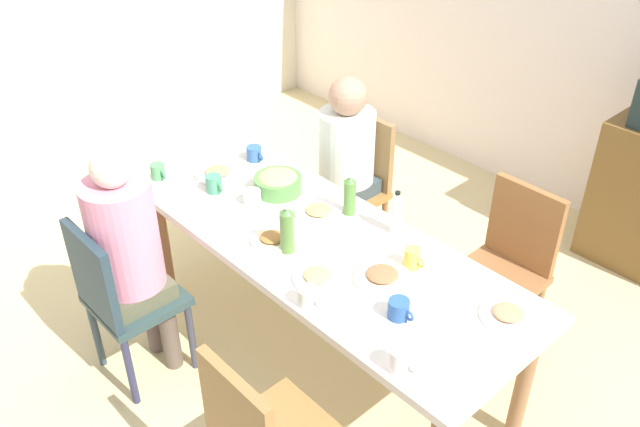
{
  "coord_description": "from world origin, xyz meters",
  "views": [
    {
      "loc": [
        1.84,
        -1.69,
        2.54
      ],
      "look_at": [
        0.0,
        0.0,
        0.88
      ],
      "focal_mm": 37.34,
      "sensor_mm": 36.0,
      "label": 1
    }
  ],
  "objects_px": {
    "plate_4": "(382,276)",
    "dining_table": "(320,254)",
    "bottle_0": "(287,230)",
    "cup_3": "(399,309)",
    "plate_1": "(272,239)",
    "plate_2": "(508,315)",
    "person_2": "(345,154)",
    "bowl_0": "(278,182)",
    "cup_7": "(308,297)",
    "person_3": "(128,247)",
    "cup_5": "(214,184)",
    "chair_0": "(508,261)",
    "chair_3": "(119,296)",
    "plate_3": "(319,212)",
    "chair_2": "(355,180)",
    "cup_4": "(253,197)",
    "cup_2": "(412,258)",
    "cup_0": "(401,360)",
    "cup_1": "(254,154)",
    "bottle_1": "(396,214)",
    "plate_5": "(218,173)",
    "plate_0": "(318,277)",
    "bottle_2": "(350,195)",
    "cup_6": "(158,172)"
  },
  "relations": [
    {
      "from": "cup_5",
      "to": "bottle_0",
      "type": "height_order",
      "value": "bottle_0"
    },
    {
      "from": "plate_3",
      "to": "bottle_0",
      "type": "bearing_deg",
      "value": -67.79
    },
    {
      "from": "person_2",
      "to": "cup_0",
      "type": "xyz_separation_m",
      "value": [
        1.33,
        -1.02,
        0.06
      ]
    },
    {
      "from": "cup_1",
      "to": "cup_4",
      "type": "height_order",
      "value": "cup_1"
    },
    {
      "from": "plate_3",
      "to": "plate_0",
      "type": "bearing_deg",
      "value": -43.04
    },
    {
      "from": "person_3",
      "to": "cup_5",
      "type": "distance_m",
      "value": 0.6
    },
    {
      "from": "person_2",
      "to": "cup_3",
      "type": "bearing_deg",
      "value": -35.65
    },
    {
      "from": "plate_3",
      "to": "cup_7",
      "type": "bearing_deg",
      "value": -46.11
    },
    {
      "from": "chair_2",
      "to": "plate_1",
      "type": "xyz_separation_m",
      "value": [
        0.39,
        -0.95,
        0.24
      ]
    },
    {
      "from": "chair_2",
      "to": "bottle_1",
      "type": "relative_size",
      "value": 3.97
    },
    {
      "from": "cup_0",
      "to": "cup_1",
      "type": "xyz_separation_m",
      "value": [
        -1.6,
        0.58,
        -0.01
      ]
    },
    {
      "from": "chair_2",
      "to": "plate_5",
      "type": "bearing_deg",
      "value": -109.45
    },
    {
      "from": "plate_4",
      "to": "cup_4",
      "type": "height_order",
      "value": "cup_4"
    },
    {
      "from": "cup_6",
      "to": "cup_7",
      "type": "distance_m",
      "value": 1.3
    },
    {
      "from": "chair_0",
      "to": "plate_2",
      "type": "relative_size",
      "value": 4.04
    },
    {
      "from": "cup_7",
      "to": "cup_3",
      "type": "bearing_deg",
      "value": 35.93
    },
    {
      "from": "person_3",
      "to": "dining_table",
      "type": "bearing_deg",
      "value": 52.12
    },
    {
      "from": "plate_4",
      "to": "dining_table",
      "type": "bearing_deg",
      "value": -179.1
    },
    {
      "from": "dining_table",
      "to": "plate_4",
      "type": "relative_size",
      "value": 8.54
    },
    {
      "from": "bowl_0",
      "to": "cup_5",
      "type": "distance_m",
      "value": 0.33
    },
    {
      "from": "chair_0",
      "to": "chair_3",
      "type": "xyz_separation_m",
      "value": [
        -1.07,
        -1.56,
        0.0
      ]
    },
    {
      "from": "plate_3",
      "to": "plate_4",
      "type": "relative_size",
      "value": 0.91
    },
    {
      "from": "plate_1",
      "to": "plate_2",
      "type": "relative_size",
      "value": 0.91
    },
    {
      "from": "plate_3",
      "to": "bottle_1",
      "type": "distance_m",
      "value": 0.4
    },
    {
      "from": "bottle_0",
      "to": "cup_3",
      "type": "bearing_deg",
      "value": 3.53
    },
    {
      "from": "plate_4",
      "to": "cup_2",
      "type": "xyz_separation_m",
      "value": [
        0.03,
        0.16,
        0.03
      ]
    },
    {
      "from": "plate_4",
      "to": "cup_4",
      "type": "xyz_separation_m",
      "value": [
        -0.85,
        -0.04,
        0.02
      ]
    },
    {
      "from": "chair_2",
      "to": "plate_0",
      "type": "xyz_separation_m",
      "value": [
        0.74,
        -0.98,
        0.24
      ]
    },
    {
      "from": "dining_table",
      "to": "plate_4",
      "type": "xyz_separation_m",
      "value": [
        0.39,
        0.01,
        0.09
      ]
    },
    {
      "from": "cup_1",
      "to": "bottle_1",
      "type": "distance_m",
      "value": 1.01
    },
    {
      "from": "bottle_2",
      "to": "cup_6",
      "type": "bearing_deg",
      "value": -151.2
    },
    {
      "from": "plate_4",
      "to": "cup_1",
      "type": "xyz_separation_m",
      "value": [
        -1.2,
        0.25,
        0.03
      ]
    },
    {
      "from": "chair_3",
      "to": "plate_5",
      "type": "height_order",
      "value": "chair_3"
    },
    {
      "from": "plate_0",
      "to": "bowl_0",
      "type": "distance_m",
      "value": 0.75
    },
    {
      "from": "plate_1",
      "to": "cup_7",
      "type": "bearing_deg",
      "value": -20.88
    },
    {
      "from": "chair_3",
      "to": "chair_2",
      "type": "bearing_deg",
      "value": 90.0
    },
    {
      "from": "chair_3",
      "to": "plate_3",
      "type": "relative_size",
      "value": 3.91
    },
    {
      "from": "dining_table",
      "to": "bottle_2",
      "type": "relative_size",
      "value": 9.71
    },
    {
      "from": "chair_0",
      "to": "plate_2",
      "type": "bearing_deg",
      "value": -58.74
    },
    {
      "from": "dining_table",
      "to": "plate_3",
      "type": "bearing_deg",
      "value": 139.14
    },
    {
      "from": "person_2",
      "to": "bowl_0",
      "type": "height_order",
      "value": "person_2"
    },
    {
      "from": "person_2",
      "to": "bowl_0",
      "type": "bearing_deg",
      "value": -82.87
    },
    {
      "from": "plate_1",
      "to": "plate_3",
      "type": "xyz_separation_m",
      "value": [
        -0.02,
        0.31,
        0.0
      ]
    },
    {
      "from": "chair_2",
      "to": "plate_3",
      "type": "bearing_deg",
      "value": -59.75
    },
    {
      "from": "cup_0",
      "to": "cup_4",
      "type": "xyz_separation_m",
      "value": [
        -1.25,
        0.3,
        -0.01
      ]
    },
    {
      "from": "plate_4",
      "to": "plate_5",
      "type": "bearing_deg",
      "value": -179.65
    },
    {
      "from": "plate_1",
      "to": "cup_0",
      "type": "bearing_deg",
      "value": -9.74
    },
    {
      "from": "person_3",
      "to": "plate_4",
      "type": "bearing_deg",
      "value": 36.99
    },
    {
      "from": "plate_2",
      "to": "cup_2",
      "type": "relative_size",
      "value": 2.07
    },
    {
      "from": "plate_2",
      "to": "cup_2",
      "type": "distance_m",
      "value": 0.48
    }
  ]
}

